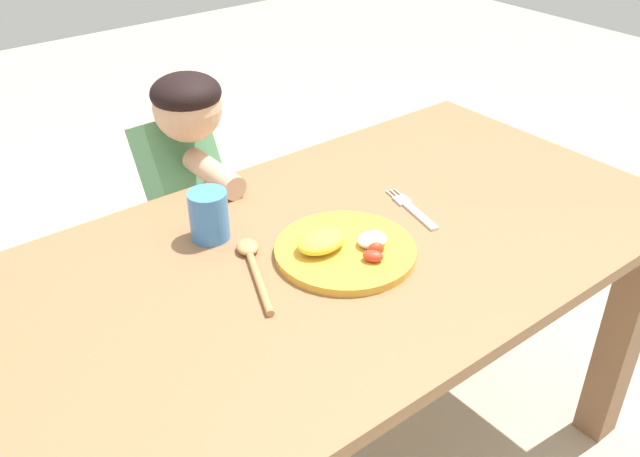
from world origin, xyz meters
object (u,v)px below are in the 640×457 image
person (187,223)px  drinking_cup (209,215)px  plate (343,249)px  fork (413,210)px  spoon (253,262)px

person → drinking_cup: bearing=71.5°
plate → fork: size_ratio=1.50×
drinking_cup → spoon: bearing=-85.7°
plate → spoon: bearing=154.1°
plate → fork: plate is taller
spoon → plate: bearing=-93.5°
spoon → person: bearing=9.8°
drinking_cup → person: 0.44m
plate → drinking_cup: bearing=128.2°
fork → plate: bearing=112.2°
plate → spoon: 0.17m
fork → drinking_cup: 0.43m
person → fork: bearing=116.8°
fork → person: (-0.27, 0.53, -0.19)m
fork → person: person is taller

